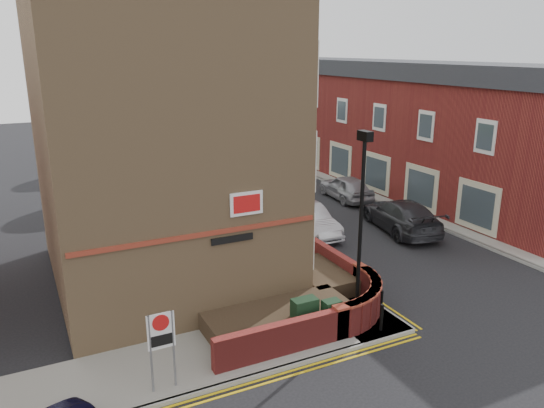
{
  "coord_description": "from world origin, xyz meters",
  "views": [
    {
      "loc": [
        -7.8,
        -11.59,
        8.78
      ],
      "look_at": [
        -0.1,
        4.0,
        3.64
      ],
      "focal_mm": 35.0,
      "sensor_mm": 36.0,
      "label": 1
    }
  ],
  "objects": [
    {
      "name": "silver_car_far",
      "position": [
        9.79,
        14.0,
        0.75
      ],
      "size": [
        2.14,
        4.52,
        1.49
      ],
      "primitive_type": "imported",
      "rotation": [
        0.0,
        0.0,
        3.05
      ],
      "color": "#929299",
      "rests_on": "ground"
    },
    {
      "name": "garden_wall",
      "position": [
        0.0,
        2.5,
        0.0
      ],
      "size": [
        6.8,
        6.0,
        1.2
      ],
      "primitive_type": null,
      "color": "maroon",
      "rests_on": "ground"
    },
    {
      "name": "red_car_main",
      "position": [
        4.77,
        19.79,
        0.64
      ],
      "size": [
        2.31,
        4.7,
        1.28
      ],
      "primitive_type": "imported",
      "rotation": [
        0.0,
        0.0,
        0.04
      ],
      "color": "maroon",
      "rests_on": "ground"
    },
    {
      "name": "silver_car_near",
      "position": [
        4.65,
        9.64,
        0.73
      ],
      "size": [
        1.69,
        4.49,
        1.46
      ],
      "primitive_type": "imported",
      "rotation": [
        0.0,
        0.0,
        -0.03
      ],
      "color": "#AFB0B7",
      "rests_on": "ground"
    },
    {
      "name": "traffic_light_assembly",
      "position": [
        2.4,
        25.0,
        2.78
      ],
      "size": [
        0.2,
        0.16,
        4.2
      ],
      "color": "black",
      "rests_on": "pavement_main"
    },
    {
      "name": "kerb_main_near",
      "position": [
        3.0,
        16.0,
        0.06
      ],
      "size": [
        0.15,
        32.0,
        0.12
      ],
      "primitive_type": "cube",
      "color": "gray",
      "rests_on": "ground"
    },
    {
      "name": "kerb_side",
      "position": [
        -3.5,
        0.0,
        0.06
      ],
      "size": [
        13.0,
        0.15,
        0.12
      ],
      "primitive_type": "cube",
      "color": "gray",
      "rests_on": "ground"
    },
    {
      "name": "pavement_far",
      "position": [
        13.0,
        13.0,
        0.06
      ],
      "size": [
        4.0,
        40.0,
        0.12
      ],
      "primitive_type": "cube",
      "color": "gray",
      "rests_on": "ground"
    },
    {
      "name": "utility_cabinet_small",
      "position": [
        0.5,
        1.0,
        0.67
      ],
      "size": [
        0.55,
        0.4,
        1.1
      ],
      "primitive_type": "cube",
      "color": "black",
      "rests_on": "pavement_corner"
    },
    {
      "name": "tree_near",
      "position": [
        2.0,
        14.05,
        4.7
      ],
      "size": [
        3.64,
        3.65,
        6.7
      ],
      "color": "#382B1E",
      "rests_on": "pavement_main"
    },
    {
      "name": "tree_far",
      "position": [
        2.0,
        30.05,
        4.91
      ],
      "size": [
        3.81,
        3.81,
        7.0
      ],
      "color": "#382B1E",
      "rests_on": "pavement_main"
    },
    {
      "name": "pavement_corner",
      "position": [
        -3.5,
        1.5,
        0.06
      ],
      "size": [
        13.0,
        3.0,
        0.12
      ],
      "primitive_type": "cube",
      "color": "gray",
      "rests_on": "ground"
    },
    {
      "name": "far_terrace",
      "position": [
        14.5,
        17.0,
        4.04
      ],
      "size": [
        5.4,
        30.4,
        8.0
      ],
      "color": "maroon",
      "rests_on": "ground"
    },
    {
      "name": "grey_car_far",
      "position": [
        9.04,
        8.03,
        0.79
      ],
      "size": [
        3.25,
        5.78,
        1.58
      ],
      "primitive_type": "imported",
      "rotation": [
        0.0,
        0.0,
        2.94
      ],
      "color": "#2A2A2F",
      "rests_on": "ground"
    },
    {
      "name": "zone_sign",
      "position": [
        -5.0,
        0.5,
        1.64
      ],
      "size": [
        0.72,
        0.07,
        2.2
      ],
      "color": "slate",
      "rests_on": "pavement_corner"
    },
    {
      "name": "far_terrace_cream",
      "position": [
        14.5,
        38.0,
        4.05
      ],
      "size": [
        5.4,
        12.4,
        8.0
      ],
      "color": "#B9B598",
      "rests_on": "ground"
    },
    {
      "name": "utility_cabinet_large",
      "position": [
        -0.3,
        1.3,
        0.72
      ],
      "size": [
        0.8,
        0.45,
        1.2
      ],
      "primitive_type": "cube",
      "color": "black",
      "rests_on": "pavement_corner"
    },
    {
      "name": "bollard_near",
      "position": [
        2.0,
        0.4,
        0.57
      ],
      "size": [
        0.11,
        0.11,
        0.9
      ],
      "primitive_type": "cylinder",
      "color": "black",
      "rests_on": "pavement_corner"
    },
    {
      "name": "tree_mid",
      "position": [
        2.0,
        22.05,
        5.2
      ],
      "size": [
        4.03,
        4.03,
        7.42
      ],
      "color": "#382B1E",
      "rests_on": "pavement_main"
    },
    {
      "name": "yellow_lines_side",
      "position": [
        -3.5,
        -0.25,
        0.01
      ],
      "size": [
        13.0,
        0.28,
        0.01
      ],
      "primitive_type": "cube",
      "color": "gold",
      "rests_on": "ground"
    },
    {
      "name": "pavement_main",
      "position": [
        2.0,
        16.0,
        0.06
      ],
      "size": [
        2.0,
        32.0,
        0.12
      ],
      "primitive_type": "cube",
      "color": "gray",
      "rests_on": "ground"
    },
    {
      "name": "ground",
      "position": [
        0.0,
        0.0,
        0.0
      ],
      "size": [
        120.0,
        120.0,
        0.0
      ],
      "primitive_type": "plane",
      "color": "black",
      "rests_on": "ground"
    },
    {
      "name": "lamppost",
      "position": [
        1.6,
        1.2,
        3.34
      ],
      "size": [
        0.25,
        0.5,
        6.3
      ],
      "color": "black",
      "rests_on": "pavement_corner"
    },
    {
      "name": "yellow_lines_main",
      "position": [
        3.25,
        16.0,
        0.01
      ],
      "size": [
        0.28,
        32.0,
        0.01
      ],
      "primitive_type": "cube",
      "color": "gold",
      "rests_on": "ground"
    },
    {
      "name": "bollard_far",
      "position": [
        2.6,
        1.2,
        0.57
      ],
      "size": [
        0.11,
        0.11,
        0.9
      ],
      "primitive_type": "cylinder",
      "color": "black",
      "rests_on": "pavement_corner"
    },
    {
      "name": "kerb_main_far",
      "position": [
        11.0,
        13.0,
        0.06
      ],
      "size": [
        0.15,
        40.0,
        0.12
      ],
      "primitive_type": "cube",
      "color": "gray",
      "rests_on": "ground"
    },
    {
      "name": "corner_building",
      "position": [
        -2.84,
        8.0,
        6.23
      ],
      "size": [
        8.95,
        10.4,
        13.6
      ],
      "color": "#9E7B54",
      "rests_on": "ground"
    }
  ]
}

